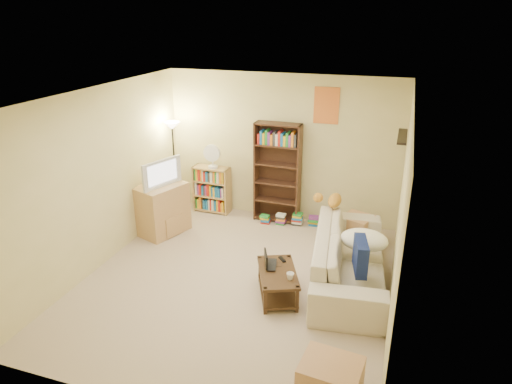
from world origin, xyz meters
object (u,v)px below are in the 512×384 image
sofa (349,257)px  end_cabinet (330,383)px  side_table (357,230)px  laptop (275,265)px  tabby_cat (332,200)px  tall_bookshelf (277,171)px  mug (290,276)px  short_bookshelf (212,189)px  tv_stand (162,209)px  floor_lamp (173,141)px  desk_fan (212,156)px  television (159,172)px  coffee_table (278,281)px

sofa → end_cabinet: (0.11, -2.19, -0.12)m
side_table → laptop: bearing=-117.9°
sofa → laptop: size_ratio=7.14×
tabby_cat → tall_bookshelf: 1.24m
sofa → end_cabinet: 2.19m
tabby_cat → mug: (-0.21, -1.67, -0.37)m
short_bookshelf → tv_stand: bearing=-111.1°
floor_lamp → desk_fan: bearing=21.0°
tabby_cat → tv_stand: tabby_cat is taller
tall_bookshelf → floor_lamp: 1.86m
sofa → tv_stand: 3.15m
end_cabinet → floor_lamp: bearing=134.1°
television → tabby_cat: bearing=-62.4°
mug → desk_fan: desk_fan is taller
tabby_cat → laptop: tabby_cat is taller
sofa → tall_bookshelf: size_ratio=1.42×
television → floor_lamp: (-0.13, 0.76, 0.29)m
mug → end_cabinet: bearing=-62.0°
coffee_table → side_table: side_table is taller
tall_bookshelf → side_table: tall_bookshelf is taller
tabby_cat → side_table: size_ratio=1.14×
mug → tv_stand: tv_stand is taller
television → end_cabinet: size_ratio=1.38×
sofa → coffee_table: size_ratio=2.62×
tv_stand → side_table: 3.14m
tall_bookshelf → side_table: 1.65m
tabby_cat → floor_lamp: size_ratio=0.32×
laptop → sofa: bearing=-69.0°
sofa → side_table: size_ratio=5.12×
mug → television: bearing=152.1°
mug → television: 2.88m
mug → tv_stand: (-2.49, 1.32, 0.00)m
tall_bookshelf → end_cabinet: 4.09m
sofa → short_bookshelf: 3.08m
tabby_cat → laptop: 1.56m
sofa → tabby_cat: bearing=18.6°
coffee_table → side_table: 1.91m
short_bookshelf → side_table: (2.65, -0.48, -0.18)m
short_bookshelf → side_table: bearing=-8.3°
tabby_cat → side_table: (0.39, 0.20, -0.54)m
laptop → short_bookshelf: size_ratio=0.41×
mug → tall_bookshelf: (-0.83, 2.35, 0.50)m
short_bookshelf → end_cabinet: short_bookshelf is taller
mug → end_cabinet: (0.73, -1.38, -0.18)m
desk_fan → tv_stand: bearing=-116.2°
tabby_cat → tv_stand: bearing=-172.4°
television → side_table: 3.24m
mug → short_bookshelf: bearing=131.1°
laptop → mug: size_ratio=2.67×
end_cabinet → coffee_table: bearing=121.5°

